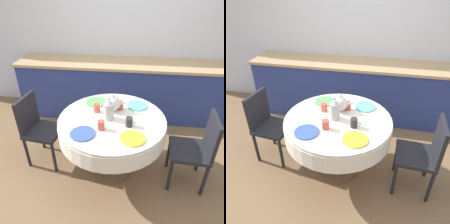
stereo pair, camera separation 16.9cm
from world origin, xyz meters
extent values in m
plane|color=brown|center=(0.00, 0.00, 0.00)|extent=(12.00, 12.00, 0.00)
cube|color=silver|center=(0.00, 1.66, 1.30)|extent=(7.00, 0.05, 2.60)
cube|color=navy|center=(0.00, 1.33, 0.43)|extent=(3.20, 0.60, 0.87)
cube|color=tan|center=(0.00, 1.33, 0.89)|extent=(3.24, 0.64, 0.04)
cylinder|color=brown|center=(0.00, 0.00, 0.02)|extent=(0.44, 0.44, 0.04)
cylinder|color=brown|center=(0.00, 0.00, 0.29)|extent=(0.11, 0.11, 0.50)
cylinder|color=silver|center=(0.00, 0.00, 0.63)|extent=(1.14, 1.14, 0.18)
cylinder|color=silver|center=(0.00, 0.00, 0.74)|extent=(1.13, 1.13, 0.03)
cube|color=black|center=(0.83, -0.05, 0.44)|extent=(0.42, 0.42, 0.04)
cube|color=black|center=(1.01, -0.06, 0.67)|extent=(0.06, 0.38, 0.41)
cylinder|color=black|center=(0.64, -0.21, 0.21)|extent=(0.04, 0.04, 0.42)
cylinder|color=black|center=(0.67, 0.14, 0.21)|extent=(0.04, 0.04, 0.42)
cylinder|color=black|center=(1.00, -0.24, 0.21)|extent=(0.04, 0.04, 0.42)
cylinder|color=black|center=(1.02, 0.12, 0.21)|extent=(0.04, 0.04, 0.42)
cube|color=black|center=(-0.83, 0.10, 0.44)|extent=(0.44, 0.44, 0.04)
cube|color=black|center=(-1.01, 0.12, 0.67)|extent=(0.08, 0.38, 0.41)
cylinder|color=black|center=(-0.63, 0.25, 0.21)|extent=(0.04, 0.04, 0.42)
cylinder|color=black|center=(-0.67, -0.10, 0.21)|extent=(0.04, 0.04, 0.42)
cylinder|color=black|center=(-0.98, 0.29, 0.21)|extent=(0.04, 0.04, 0.42)
cylinder|color=black|center=(-1.02, -0.06, 0.21)|extent=(0.04, 0.04, 0.42)
cylinder|color=#3856AD|center=(-0.24, -0.30, 0.76)|extent=(0.24, 0.24, 0.01)
cylinder|color=#CC4C3D|center=(-0.08, -0.20, 0.80)|extent=(0.07, 0.07, 0.09)
cylinder|color=yellow|center=(0.23, -0.31, 0.76)|extent=(0.24, 0.24, 0.01)
cylinder|color=#28282D|center=(0.18, -0.11, 0.80)|extent=(0.07, 0.07, 0.09)
cylinder|color=#5BA85B|center=(-0.23, 0.31, 0.76)|extent=(0.24, 0.24, 0.01)
cylinder|color=#CC4C3D|center=(-0.18, 0.12, 0.80)|extent=(0.07, 0.07, 0.09)
cylinder|color=#60BCB7|center=(0.25, 0.29, 0.76)|extent=(0.24, 0.24, 0.01)
cylinder|color=#CC4C3D|center=(0.07, 0.20, 0.80)|extent=(0.07, 0.07, 0.09)
cylinder|color=#B2B2B7|center=(-0.03, -0.01, 0.84)|extent=(0.10, 0.10, 0.18)
cone|color=#B2B2B7|center=(-0.03, -0.01, 0.95)|extent=(0.09, 0.09, 0.04)
sphere|color=#B2B2B7|center=(-0.03, -0.01, 0.99)|extent=(0.03, 0.03, 0.03)
cylinder|color=silver|center=(-0.01, 0.16, 0.76)|extent=(0.09, 0.09, 0.01)
sphere|color=silver|center=(-0.01, 0.16, 0.85)|extent=(0.16, 0.16, 0.16)
cylinder|color=silver|center=(0.09, 0.16, 0.85)|extent=(0.09, 0.03, 0.06)
sphere|color=silver|center=(-0.01, 0.16, 0.94)|extent=(0.04, 0.04, 0.04)
camera|label=1|loc=(0.23, -1.88, 2.02)|focal=35.00mm
camera|label=2|loc=(0.40, -1.85, 2.02)|focal=35.00mm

